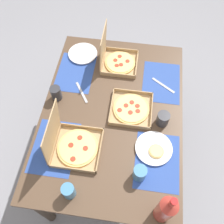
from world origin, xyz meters
name	(u,v)px	position (x,y,z in m)	size (l,w,h in m)	color
ground_plane	(112,153)	(0.00, 0.00, 0.00)	(6.00, 6.00, 0.00)	gray
dining_table	(112,120)	(0.00, 0.00, 0.62)	(1.32, 0.92, 0.73)	#3F3328
placemat_near_left	(157,161)	(-0.30, -0.31, 0.73)	(0.36, 0.26, 0.00)	#2D4C9E
placemat_near_right	(161,82)	(0.30, -0.31, 0.73)	(0.36, 0.26, 0.00)	#2D4C9E
placemat_far_left	(54,147)	(-0.30, 0.31, 0.73)	(0.36, 0.26, 0.00)	#2D4C9E
placemat_far_right	(76,72)	(0.30, 0.31, 0.73)	(0.36, 0.26, 0.00)	#2D4C9E
pizza_box_corner_left	(131,109)	(0.04, -0.12, 0.75)	(0.27, 0.27, 0.04)	tan
pizza_box_center	(116,59)	(0.42, 0.03, 0.78)	(0.26, 0.26, 0.29)	tan
pizza_box_corner_right	(72,145)	(-0.29, 0.20, 0.78)	(0.28, 0.28, 0.32)	tan
plate_far_left	(83,54)	(0.48, 0.29, 0.74)	(0.22, 0.22, 0.02)	white
plate_middle	(154,149)	(-0.23, -0.29, 0.74)	(0.23, 0.23, 0.03)	white
soda_bottle	(166,209)	(-0.59, -0.35, 0.87)	(0.09, 0.09, 0.32)	#B2382D
cup_spare	(140,173)	(-0.40, -0.21, 0.78)	(0.08, 0.08, 0.10)	teal
cup_red	(56,93)	(0.06, 0.39, 0.78)	(0.07, 0.07, 0.10)	#333338
cup_clear_left	(69,191)	(-0.55, 0.16, 0.78)	(0.07, 0.07, 0.10)	teal
cup_clear_right	(163,119)	(-0.03, -0.33, 0.78)	(0.08, 0.08, 0.09)	#333338
fork_by_far_right	(163,85)	(0.27, -0.33, 0.74)	(0.19, 0.02, 0.01)	#B7B7BC
fork_by_near_left	(82,92)	(0.13, 0.23, 0.74)	(0.19, 0.02, 0.01)	#B7B7BC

